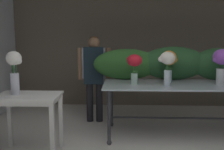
{
  "coord_description": "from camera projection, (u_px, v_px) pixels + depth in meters",
  "views": [
    {
      "loc": [
        -0.28,
        -2.01,
        1.5
      ],
      "look_at": [
        -0.42,
        1.49,
        0.99
      ],
      "focal_mm": 41.52,
      "sensor_mm": 36.0,
      "label": 1
    }
  ],
  "objects": [
    {
      "name": "wall_back",
      "position": [
        135.0,
        41.0,
        5.61
      ],
      "size": [
        5.36,
        0.12,
        2.85
      ],
      "primitive_type": "cube",
      "color": "#706656",
      "rests_on": "ground"
    },
    {
      "name": "foliage_backdrop",
      "position": [
        173.0,
        64.0,
        4.19
      ],
      "size": [
        2.42,
        0.3,
        0.54
      ],
      "color": "#2D6028",
      "rests_on": "display_table_glass"
    },
    {
      "name": "florist",
      "position": [
        94.0,
        70.0,
        4.53
      ],
      "size": [
        0.58,
        0.24,
        1.51
      ],
      "color": "#232328",
      "rests_on": "ground"
    },
    {
      "name": "vase_white_roses_tall",
      "position": [
        14.0,
        69.0,
        3.21
      ],
      "size": [
        0.21,
        0.19,
        0.55
      ],
      "color": "silver",
      "rests_on": "side_table_white"
    },
    {
      "name": "vase_crimson_freesia",
      "position": [
        134.0,
        64.0,
        3.77
      ],
      "size": [
        0.23,
        0.22,
        0.44
      ],
      "color": "silver",
      "rests_on": "display_table_glass"
    },
    {
      "name": "vase_ivory_ranunculus",
      "position": [
        167.0,
        63.0,
        3.63
      ],
      "size": [
        0.24,
        0.22,
        0.49
      ],
      "color": "silver",
      "rests_on": "display_table_glass"
    },
    {
      "name": "side_table_white",
      "position": [
        28.0,
        103.0,
        3.27
      ],
      "size": [
        0.79,
        0.52,
        0.78
      ],
      "color": "white",
      "rests_on": "ground"
    },
    {
      "name": "vase_sunset_stock",
      "position": [
        169.0,
        62.0,
        3.93
      ],
      "size": [
        0.26,
        0.23,
        0.49
      ],
      "color": "silver",
      "rests_on": "display_table_glass"
    },
    {
      "name": "vase_violet_snapdragons",
      "position": [
        222.0,
        63.0,
        3.73
      ],
      "size": [
        0.28,
        0.26,
        0.52
      ],
      "color": "silver",
      "rests_on": "display_table_glass"
    },
    {
      "name": "ground_plane",
      "position": [
        140.0,
        135.0,
        4.01
      ],
      "size": [
        8.07,
        8.07,
        0.0
      ],
      "primitive_type": "plane",
      "color": "silver"
    },
    {
      "name": "display_table_glass",
      "position": [
        175.0,
        91.0,
        3.88
      ],
      "size": [
        2.15,
        0.97,
        0.82
      ],
      "color": "silver",
      "rests_on": "ground"
    }
  ]
}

